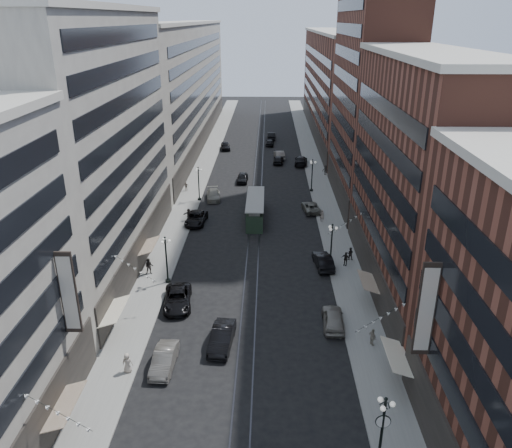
# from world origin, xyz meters

# --- Properties ---
(ground) EXTENTS (220.00, 220.00, 0.00)m
(ground) POSITION_xyz_m (0.00, 60.00, 0.00)
(ground) COLOR black
(ground) RESTS_ON ground
(sidewalk_west) EXTENTS (4.00, 180.00, 0.15)m
(sidewalk_west) POSITION_xyz_m (-11.00, 70.00, 0.07)
(sidewalk_west) COLOR gray
(sidewalk_west) RESTS_ON ground
(sidewalk_east) EXTENTS (4.00, 180.00, 0.15)m
(sidewalk_east) POSITION_xyz_m (11.00, 70.00, 0.07)
(sidewalk_east) COLOR gray
(sidewalk_east) RESTS_ON ground
(rail_west) EXTENTS (0.12, 180.00, 0.02)m
(rail_west) POSITION_xyz_m (-0.70, 70.00, 0.01)
(rail_west) COLOR #2D2D33
(rail_west) RESTS_ON ground
(rail_east) EXTENTS (0.12, 180.00, 0.02)m
(rail_east) POSITION_xyz_m (0.70, 70.00, 0.01)
(rail_east) COLOR #2D2D33
(rail_east) RESTS_ON ground
(building_west_mid) EXTENTS (8.00, 36.00, 28.00)m
(building_west_mid) POSITION_xyz_m (-17.00, 33.00, 14.00)
(building_west_mid) COLOR #A6A293
(building_west_mid) RESTS_ON ground
(building_west_far) EXTENTS (8.00, 90.00, 26.00)m
(building_west_far) POSITION_xyz_m (-17.00, 96.00, 13.00)
(building_west_far) COLOR #A6A293
(building_west_far) RESTS_ON ground
(building_east_mid) EXTENTS (8.00, 30.00, 24.00)m
(building_east_mid) POSITION_xyz_m (17.00, 28.00, 12.00)
(building_east_mid) COLOR brown
(building_east_mid) RESTS_ON ground
(building_east_tower) EXTENTS (8.00, 26.00, 42.00)m
(building_east_tower) POSITION_xyz_m (17.00, 56.00, 21.00)
(building_east_tower) COLOR brown
(building_east_tower) RESTS_ON ground
(building_east_far) EXTENTS (8.00, 72.00, 24.00)m
(building_east_far) POSITION_xyz_m (17.00, 105.00, 12.00)
(building_east_far) COLOR brown
(building_east_far) RESTS_ON ground
(lamppost_sw_far) EXTENTS (1.03, 1.14, 5.52)m
(lamppost_sw_far) POSITION_xyz_m (-9.20, 28.00, 3.10)
(lamppost_sw_far) COLOR black
(lamppost_sw_far) RESTS_ON sidewalk_west
(lamppost_sw_mid) EXTENTS (1.03, 1.14, 5.52)m
(lamppost_sw_mid) POSITION_xyz_m (-9.20, 55.00, 3.10)
(lamppost_sw_mid) COLOR black
(lamppost_sw_mid) RESTS_ON sidewalk_west
(lamppost_se_near) EXTENTS (1.08, 1.14, 5.52)m
(lamppost_se_near) POSITION_xyz_m (9.20, 4.00, 3.22)
(lamppost_se_near) COLOR black
(lamppost_se_near) RESTS_ON sidewalk_east
(lamppost_se_far) EXTENTS (1.03, 1.14, 5.52)m
(lamppost_se_far) POSITION_xyz_m (9.20, 32.00, 3.10)
(lamppost_se_far) COLOR black
(lamppost_se_far) RESTS_ON sidewalk_east
(lamppost_se_mid) EXTENTS (1.03, 1.14, 5.52)m
(lamppost_se_mid) POSITION_xyz_m (9.20, 60.00, 3.10)
(lamppost_se_mid) COLOR black
(lamppost_se_mid) RESTS_ON sidewalk_east
(streetcar) EXTENTS (2.52, 11.39, 3.15)m
(streetcar) POSITION_xyz_m (0.00, 47.44, 1.45)
(streetcar) COLOR #233826
(streetcar) RESTS_ON ground
(car_1) EXTENTS (1.82, 4.87, 1.59)m
(car_1) POSITION_xyz_m (-6.80, 13.62, 0.79)
(car_1) COLOR #615D57
(car_1) RESTS_ON ground
(car_2) EXTENTS (3.39, 6.15, 1.63)m
(car_2) POSITION_xyz_m (-7.32, 23.40, 0.82)
(car_2) COLOR black
(car_2) RESTS_ON ground
(car_4) EXTENTS (2.18, 5.00, 1.68)m
(car_4) POSITION_xyz_m (8.14, 20.10, 0.84)
(car_4) COLOR gray
(car_4) RESTS_ON ground
(car_5) EXTENTS (2.31, 5.43, 1.74)m
(car_5) POSITION_xyz_m (-2.20, 16.74, 0.87)
(car_5) COLOR black
(car_5) RESTS_ON ground
(pedestrian_1) EXTENTS (0.88, 0.50, 1.77)m
(pedestrian_1) POSITION_xyz_m (-9.66, 12.80, 1.04)
(pedestrian_1) COLOR #AEA090
(pedestrian_1) RESTS_ON sidewalk_west
(pedestrian_2) EXTENTS (1.01, 0.67, 1.93)m
(pedestrian_2) POSITION_xyz_m (-11.65, 29.82, 1.12)
(pedestrian_2) COLOR black
(pedestrian_2) RESTS_ON sidewalk_west
(pedestrian_4) EXTENTS (0.80, 1.06, 1.64)m
(pedestrian_4) POSITION_xyz_m (11.26, 16.98, 0.97)
(pedestrian_4) COLOR gray
(pedestrian_4) RESTS_ON sidewalk_east
(car_7) EXTENTS (2.93, 5.83, 1.58)m
(car_7) POSITION_xyz_m (-8.40, 45.45, 0.79)
(car_7) COLOR black
(car_7) RESTS_ON ground
(car_8) EXTENTS (2.78, 5.42, 1.50)m
(car_8) POSITION_xyz_m (-7.02, 55.80, 0.75)
(car_8) COLOR gray
(car_8) RESTS_ON ground
(car_9) EXTENTS (2.64, 5.15, 1.68)m
(car_9) POSITION_xyz_m (-7.74, 88.79, 0.84)
(car_9) COLOR black
(car_9) RESTS_ON ground
(car_10) EXTENTS (2.37, 5.25, 1.67)m
(car_10) POSITION_xyz_m (8.40, 32.27, 0.84)
(car_10) COLOR black
(car_10) RESTS_ON ground
(car_11) EXTENTS (2.99, 5.36, 1.42)m
(car_11) POSITION_xyz_m (8.40, 50.64, 0.71)
(car_11) COLOR #626257
(car_11) RESTS_ON ground
(car_12) EXTENTS (2.91, 6.14, 1.73)m
(car_12) POSITION_xyz_m (8.40, 76.77, 0.87)
(car_12) COLOR black
(car_12) RESTS_ON ground
(car_13) EXTENTS (2.03, 4.73, 1.59)m
(car_13) POSITION_xyz_m (-2.76, 65.04, 0.80)
(car_13) COLOR black
(car_13) RESTS_ON ground
(car_14) EXTENTS (2.43, 5.37, 1.71)m
(car_14) POSITION_xyz_m (4.15, 81.29, 0.86)
(car_14) COLOR slate
(car_14) RESTS_ON ground
(pedestrian_5) EXTENTS (1.63, 0.49, 1.75)m
(pedestrian_5) POSITION_xyz_m (-9.60, 46.34, 1.03)
(pedestrian_5) COLOR black
(pedestrian_5) RESTS_ON sidewalk_west
(pedestrian_6) EXTENTS (0.94, 0.49, 1.56)m
(pedestrian_6) POSITION_xyz_m (-12.04, 59.63, 0.93)
(pedestrian_6) COLOR gray
(pedestrian_6) RESTS_ON sidewalk_west
(pedestrian_7) EXTENTS (0.85, 0.56, 1.61)m
(pedestrian_7) POSITION_xyz_m (11.82, 34.09, 0.95)
(pedestrian_7) COLOR black
(pedestrian_7) RESTS_ON sidewalk_east
(pedestrian_8) EXTENTS (0.64, 0.42, 1.76)m
(pedestrian_8) POSITION_xyz_m (9.61, 46.26, 1.03)
(pedestrian_8) COLOR gray
(pedestrian_8) RESTS_ON sidewalk_east
(pedestrian_9) EXTENTS (1.27, 0.93, 1.81)m
(pedestrian_9) POSITION_xyz_m (12.50, 69.39, 1.06)
(pedestrian_9) COLOR black
(pedestrian_9) RESTS_ON sidewalk_east
(car_extra_0) EXTENTS (2.01, 4.50, 1.50)m
(car_extra_0) POSITION_xyz_m (2.20, 92.84, 0.75)
(car_extra_0) COLOR black
(car_extra_0) RESTS_ON ground
(car_extra_1) EXTENTS (2.02, 5.32, 1.73)m
(car_extra_1) POSITION_xyz_m (2.62, 99.23, 0.87)
(car_extra_1) COLOR black
(car_extra_1) RESTS_ON ground
(car_extra_2) EXTENTS (2.33, 4.90, 1.62)m
(car_extra_2) POSITION_xyz_m (3.92, 77.67, 0.81)
(car_extra_2) COLOR black
(car_extra_2) RESTS_ON ground
(pedestrian_extra_0) EXTENTS (1.09, 0.91, 1.71)m
(pedestrian_extra_0) POSITION_xyz_m (11.06, 32.55, 1.00)
(pedestrian_extra_0) COLOR black
(pedestrian_extra_0) RESTS_ON sidewalk_east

